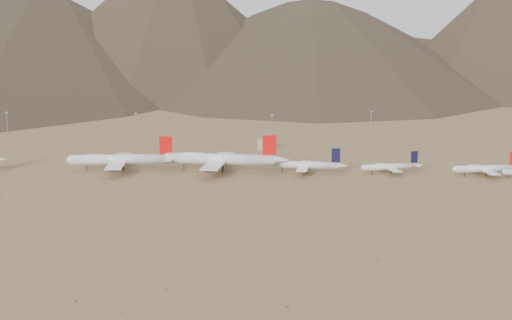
{
  "coord_description": "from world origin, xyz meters",
  "views": [
    {
      "loc": [
        48.15,
        -377.03,
        83.6
      ],
      "look_at": [
        28.97,
        30.0,
        9.17
      ],
      "focal_mm": 50.0,
      "sensor_mm": 36.0,
      "label": 1
    }
  ],
  "objects_px": {
    "widebody_east": "(221,159)",
    "narrowbody_b": "(392,167)",
    "narrowbody_a": "(307,165)",
    "widebody_centre": "(122,159)",
    "control_tower": "(263,143)"
  },
  "relations": [
    {
      "from": "narrowbody_a",
      "to": "narrowbody_b",
      "type": "bearing_deg",
      "value": 8.08
    },
    {
      "from": "control_tower",
      "to": "widebody_east",
      "type": "bearing_deg",
      "value": -105.5
    },
    {
      "from": "narrowbody_b",
      "to": "narrowbody_a",
      "type": "bearing_deg",
      "value": 167.33
    },
    {
      "from": "widebody_centre",
      "to": "widebody_east",
      "type": "relative_size",
      "value": 0.92
    },
    {
      "from": "widebody_centre",
      "to": "widebody_east",
      "type": "xyz_separation_m",
      "value": [
        59.94,
        0.17,
        0.66
      ]
    },
    {
      "from": "widebody_east",
      "to": "narrowbody_a",
      "type": "relative_size",
      "value": 1.63
    },
    {
      "from": "widebody_east",
      "to": "widebody_centre",
      "type": "bearing_deg",
      "value": -174.68
    },
    {
      "from": "narrowbody_b",
      "to": "widebody_centre",
      "type": "bearing_deg",
      "value": 165.37
    },
    {
      "from": "widebody_centre",
      "to": "narrowbody_b",
      "type": "distance_m",
      "value": 161.24
    },
    {
      "from": "widebody_east",
      "to": "narrowbody_b",
      "type": "relative_size",
      "value": 1.99
    },
    {
      "from": "widebody_centre",
      "to": "narrowbody_b",
      "type": "xyz_separation_m",
      "value": [
        161.22,
        0.15,
        -2.98
      ]
    },
    {
      "from": "narrowbody_a",
      "to": "narrowbody_b",
      "type": "distance_m",
      "value": 49.99
    },
    {
      "from": "widebody_centre",
      "to": "narrowbody_a",
      "type": "xyz_separation_m",
      "value": [
        111.26,
        -1.6,
        -2.17
      ]
    },
    {
      "from": "control_tower",
      "to": "narrowbody_a",
      "type": "bearing_deg",
      "value": -70.7
    },
    {
      "from": "widebody_east",
      "to": "control_tower",
      "type": "xyz_separation_m",
      "value": [
        22.41,
        80.77,
        -2.56
      ]
    }
  ]
}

